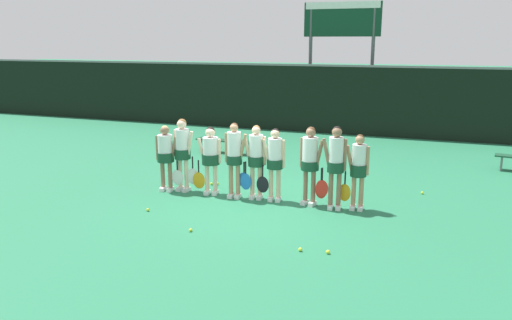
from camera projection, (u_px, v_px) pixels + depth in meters
ground_plane at (255, 199)px, 11.49m from camera, size 140.00×140.00×0.00m
fence_windscreen at (333, 99)px, 19.25m from camera, size 60.00×0.08×2.67m
scoreboard at (342, 33)px, 19.63m from camera, size 3.03×0.15×5.03m
bench_courtside at (225, 142)px, 16.12m from camera, size 2.02×0.49×0.43m
player_0 at (166, 153)px, 11.93m from camera, size 0.69×0.40×1.60m
player_1 at (183, 148)px, 11.89m from camera, size 0.66×0.38×1.77m
player_2 at (210, 155)px, 11.65m from camera, size 0.70×0.41×1.62m
player_3 at (235, 154)px, 11.37m from camera, size 0.63×0.36×1.76m
player_4 at (256, 156)px, 11.31m from camera, size 0.65×0.36×1.71m
player_5 at (275, 159)px, 11.16m from camera, size 0.64×0.36×1.67m
player_6 at (310, 159)px, 10.86m from camera, size 0.65×0.39×1.75m
player_7 at (336, 161)px, 10.59m from camera, size 0.63×0.36×1.81m
player_8 at (358, 166)px, 10.58m from camera, size 0.62×0.34×1.65m
tennis_ball_0 at (328, 252)px, 8.53m from camera, size 0.07×0.07×0.07m
tennis_ball_1 at (148, 210)px, 10.67m from camera, size 0.07×0.07×0.07m
tennis_ball_2 at (422, 193)px, 11.85m from camera, size 0.07×0.07×0.07m
tennis_ball_3 at (217, 184)px, 12.61m from camera, size 0.07×0.07×0.07m
tennis_ball_4 at (169, 170)px, 13.98m from camera, size 0.07×0.07×0.07m
tennis_ball_5 at (211, 184)px, 12.60m from camera, size 0.07×0.07×0.07m
tennis_ball_6 at (300, 250)px, 8.64m from camera, size 0.07×0.07×0.07m
tennis_ball_7 at (191, 230)px, 9.53m from camera, size 0.07×0.07×0.07m
tennis_ball_8 at (231, 174)px, 13.54m from camera, size 0.06×0.06×0.06m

